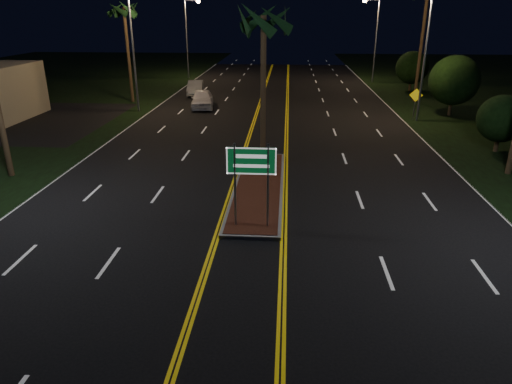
# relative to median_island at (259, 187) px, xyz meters

# --- Properties ---
(ground) EXTENTS (120.00, 120.00, 0.00)m
(ground) POSITION_rel_median_island_xyz_m (0.00, -7.00, -0.08)
(ground) COLOR black
(ground) RESTS_ON ground
(median_island) EXTENTS (2.25, 10.25, 0.17)m
(median_island) POSITION_rel_median_island_xyz_m (0.00, 0.00, 0.00)
(median_island) COLOR gray
(median_island) RESTS_ON ground
(highway_sign) EXTENTS (1.80, 0.08, 3.20)m
(highway_sign) POSITION_rel_median_island_xyz_m (0.00, -4.20, 2.32)
(highway_sign) COLOR gray
(highway_sign) RESTS_ON ground
(streetlight_left_mid) EXTENTS (1.91, 0.44, 9.00)m
(streetlight_left_mid) POSITION_rel_median_island_xyz_m (-10.61, 17.00, 5.57)
(streetlight_left_mid) COLOR gray
(streetlight_left_mid) RESTS_ON ground
(streetlight_left_far) EXTENTS (1.91, 0.44, 9.00)m
(streetlight_left_far) POSITION_rel_median_island_xyz_m (-10.61, 37.00, 5.57)
(streetlight_left_far) COLOR gray
(streetlight_left_far) RESTS_ON ground
(streetlight_right_mid) EXTENTS (1.91, 0.44, 9.00)m
(streetlight_right_mid) POSITION_rel_median_island_xyz_m (10.61, 15.00, 5.57)
(streetlight_right_mid) COLOR gray
(streetlight_right_mid) RESTS_ON ground
(streetlight_right_far) EXTENTS (1.91, 0.44, 9.00)m
(streetlight_right_far) POSITION_rel_median_island_xyz_m (10.61, 35.00, 5.57)
(streetlight_right_far) COLOR gray
(streetlight_right_far) RESTS_ON ground
(palm_median) EXTENTS (2.40, 2.40, 8.30)m
(palm_median) POSITION_rel_median_island_xyz_m (0.00, 3.50, 7.19)
(palm_median) COLOR #382819
(palm_median) RESTS_ON ground
(palm_left_far) EXTENTS (2.40, 2.40, 8.80)m
(palm_left_far) POSITION_rel_median_island_xyz_m (-12.80, 21.00, 7.66)
(palm_left_far) COLOR #382819
(palm_left_far) RESTS_ON ground
(shrub_near) EXTENTS (2.70, 2.70, 3.30)m
(shrub_near) POSITION_rel_median_island_xyz_m (13.50, 7.00, 1.86)
(shrub_near) COLOR #382819
(shrub_near) RESTS_ON ground
(shrub_mid) EXTENTS (3.78, 3.78, 4.62)m
(shrub_mid) POSITION_rel_median_island_xyz_m (14.00, 17.00, 2.64)
(shrub_mid) COLOR #382819
(shrub_mid) RESTS_ON ground
(shrub_far) EXTENTS (3.24, 3.24, 3.96)m
(shrub_far) POSITION_rel_median_island_xyz_m (13.80, 29.00, 2.25)
(shrub_far) COLOR #382819
(shrub_far) RESTS_ON ground
(car_near) EXTENTS (3.00, 5.56, 1.77)m
(car_near) POSITION_rel_median_island_xyz_m (-5.99, 18.69, 0.80)
(car_near) COLOR silver
(car_near) RESTS_ON ground
(car_far) EXTENTS (2.59, 4.96, 1.58)m
(car_far) POSITION_rel_median_island_xyz_m (-7.80, 25.09, 0.71)
(car_far) COLOR #A9ADB3
(car_far) RESTS_ON ground
(warning_sign) EXTENTS (0.97, 0.22, 2.34)m
(warning_sign) POSITION_rel_median_island_xyz_m (10.80, 15.29, 1.43)
(warning_sign) COLOR gray
(warning_sign) RESTS_ON ground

